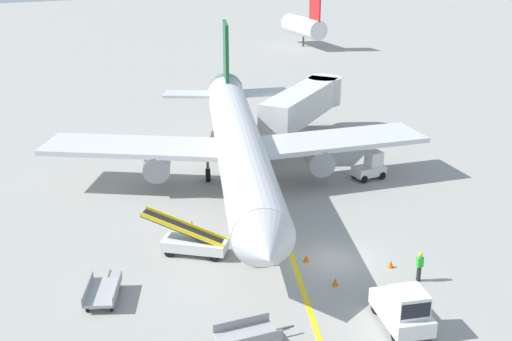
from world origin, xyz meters
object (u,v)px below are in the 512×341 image
object	(u,v)px
baggage_tug_near_wing	(371,167)
safety_cone_nose_left	(335,281)
baggage_cart_empty_trailing	(248,336)
baggage_cart_loaded	(103,292)
belt_loader_forward_hold	(193,242)
ground_crew_wing_walker	(419,266)
safety_cone_nose_right	(192,224)
ground_crew_marshaller	(245,213)
airliner	(238,142)
pushback_tug	(404,309)
jet_bridge	(307,101)
safety_cone_wingtip_left	(306,258)
safety_cone_wingtip_right	(390,264)

from	to	relation	value
baggage_tug_near_wing	safety_cone_nose_left	size ratio (longest dim) A/B	5.61
baggage_cart_empty_trailing	baggage_cart_loaded	bearing A→B (deg)	128.88
belt_loader_forward_hold	ground_crew_wing_walker	size ratio (longest dim) A/B	2.82
baggage_cart_loaded	safety_cone_nose_right	distance (m)	9.46
belt_loader_forward_hold	ground_crew_marshaller	size ratio (longest dim) A/B	2.82
airliner	ground_crew_wing_walker	distance (m)	17.11
pushback_tug	baggage_cart_empty_trailing	bearing A→B (deg)	167.14
ground_crew_marshaller	safety_cone_nose_left	bearing A→B (deg)	-80.00
safety_cone_nose_right	jet_bridge	bearing A→B (deg)	41.04
ground_crew_marshaller	safety_cone_nose_left	xyz separation A→B (m)	(1.53, -8.67, -0.69)
baggage_tug_near_wing	baggage_cart_empty_trailing	size ratio (longest dim) A/B	0.65
baggage_tug_near_wing	baggage_cart_loaded	bearing A→B (deg)	-157.37
safety_cone_wingtip_left	safety_cone_wingtip_right	world-z (taller)	same
ground_crew_marshaller	baggage_cart_empty_trailing	bearing A→B (deg)	-112.43
baggage_tug_near_wing	safety_cone_nose_left	bearing A→B (deg)	-129.40
baggage_cart_loaded	safety_cone_nose_left	distance (m)	12.13
safety_cone_nose_left	safety_cone_nose_right	distance (m)	11.02
jet_bridge	airliner	bearing A→B (deg)	-140.61
baggage_cart_empty_trailing	ground_crew_marshaller	size ratio (longest dim) A/B	2.22
jet_bridge	safety_cone_wingtip_left	size ratio (longest dim) A/B	25.73
airliner	safety_cone_nose_right	distance (m)	8.08
baggage_tug_near_wing	belt_loader_forward_hold	size ratio (longest dim) A/B	0.51
belt_loader_forward_hold	baggage_cart_empty_trailing	distance (m)	9.50
airliner	pushback_tug	world-z (taller)	airliner
jet_bridge	safety_cone_nose_right	world-z (taller)	jet_bridge
belt_loader_forward_hold	safety_cone_wingtip_left	distance (m)	6.65
jet_bridge	safety_cone_wingtip_right	bearing A→B (deg)	-106.21
pushback_tug	safety_cone_wingtip_right	world-z (taller)	pushback_tug
belt_loader_forward_hold	safety_cone_wingtip_right	bearing A→B (deg)	-32.05
safety_cone_nose_left	safety_cone_wingtip_left	world-z (taller)	same
safety_cone_nose_right	baggage_cart_loaded	bearing A→B (deg)	-136.90
jet_bridge	safety_cone_wingtip_right	distance (m)	23.87
airliner	baggage_cart_loaded	bearing A→B (deg)	-136.58
airliner	baggage_cart_empty_trailing	xyz separation A→B (m)	(-7.01, -18.13, -2.95)
belt_loader_forward_hold	pushback_tug	bearing A→B (deg)	-58.78
baggage_tug_near_wing	ground_crew_wing_walker	world-z (taller)	baggage_tug_near_wing
belt_loader_forward_hold	ground_crew_wing_walker	world-z (taller)	belt_loader_forward_hold
airliner	ground_crew_marshaller	xyz separation A→B (m)	(-2.18, -6.44, -2.51)
airliner	ground_crew_marshaller	bearing A→B (deg)	-108.71
belt_loader_forward_hold	baggage_cart_empty_trailing	world-z (taller)	belt_loader_forward_hold
belt_loader_forward_hold	safety_cone_wingtip_left	bearing A→B (deg)	-31.96
safety_cone_nose_right	safety_cone_wingtip_left	distance (m)	8.35
baggage_cart_loaded	jet_bridge	bearing A→B (deg)	41.70
jet_bridge	baggage_cart_empty_trailing	world-z (taller)	jet_bridge
belt_loader_forward_hold	baggage_cart_loaded	distance (m)	6.53
belt_loader_forward_hold	safety_cone_wingtip_right	size ratio (longest dim) A/B	10.90
baggage_tug_near_wing	ground_crew_marshaller	distance (m)	12.61
pushback_tug	safety_cone_wingtip_left	size ratio (longest dim) A/B	8.88
safety_cone_nose_right	safety_cone_wingtip_right	size ratio (longest dim) A/B	1.00
pushback_tug	safety_cone_wingtip_left	bearing A→B (deg)	98.46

